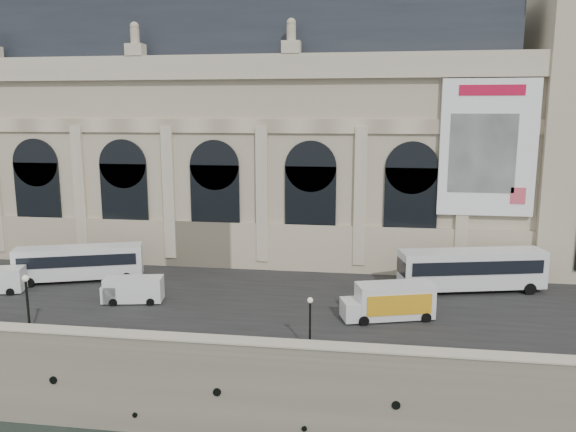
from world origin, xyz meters
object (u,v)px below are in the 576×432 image
bus_left (80,262)px  lamp_left (28,307)px  van_c (130,290)px  box_truck (390,302)px  bus_right (472,269)px  lamp_right (310,325)px

bus_left → lamp_left: lamp_left is taller
bus_left → lamp_left: 13.98m
van_c → box_truck: box_truck is taller
box_truck → lamp_left: (-26.33, -7.58, 0.89)m
bus_left → box_truck: bearing=-11.4°
bus_right → lamp_left: bearing=-155.1°
van_c → lamp_left: bearing=-116.3°
box_truck → van_c: bearing=178.0°
bus_right → van_c: 30.79m
lamp_left → box_truck: bearing=16.1°
bus_left → box_truck: (29.67, -6.00, -0.49)m
bus_left → lamp_right: bearing=-28.6°
bus_left → lamp_right: (24.04, -13.08, -0.02)m
bus_right → box_truck: 11.24m
lamp_right → lamp_left: bearing=-178.6°
bus_right → van_c: bearing=-166.1°
bus_right → lamp_right: bus_right is taller
bus_left → bus_right: size_ratio=0.89×
bus_left → van_c: bus_left is taller
van_c → box_truck: bearing=-2.0°
bus_right → box_truck: bus_right is taller
box_truck → lamp_left: size_ratio=1.60×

